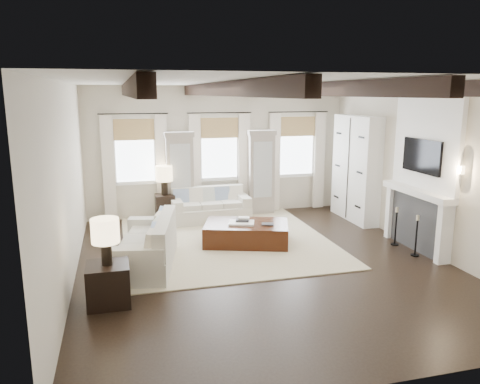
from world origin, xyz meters
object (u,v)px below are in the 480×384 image
object	(u,v)px
ottoman	(246,233)
side_table_back	(165,208)
sofa_back	(210,207)
sofa_left	(149,247)
side_table_front	(108,284)

from	to	relation	value
ottoman	side_table_back	size ratio (longest dim) A/B	2.50
sofa_back	ottoman	size ratio (longest dim) A/B	1.13
sofa_left	ottoman	world-z (taller)	sofa_left
sofa_left	side_table_back	size ratio (longest dim) A/B	3.31
sofa_left	side_table_front	world-z (taller)	sofa_left
ottoman	side_table_front	bearing A→B (deg)	-122.59
sofa_left	side_table_front	xyz separation A→B (m)	(-0.68, -1.38, -0.05)
side_table_back	side_table_front	bearing A→B (deg)	-106.53
sofa_back	side_table_back	world-z (taller)	sofa_back
ottoman	side_table_front	size ratio (longest dim) A/B	2.75
sofa_left	side_table_front	size ratio (longest dim) A/B	3.64
ottoman	side_table_back	distance (m)	2.52
sofa_back	sofa_left	xyz separation A→B (m)	(-1.63, -2.72, 0.03)
sofa_back	side_table_back	xyz separation A→B (m)	(-1.05, 0.13, 0.01)
sofa_back	side_table_back	size ratio (longest dim) A/B	2.82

